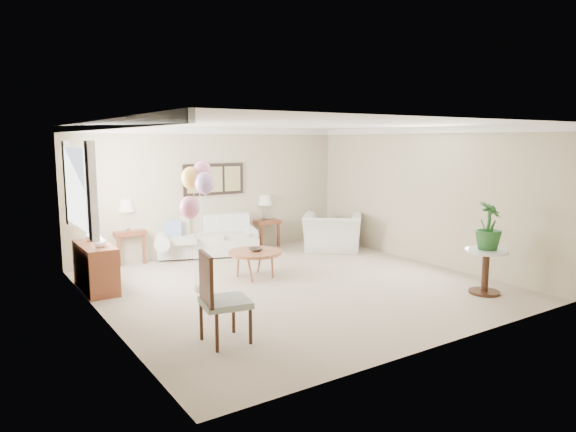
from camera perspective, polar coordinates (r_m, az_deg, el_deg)
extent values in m
plane|color=#B29E8C|center=(8.48, 0.63, -7.69)|extent=(6.00, 6.00, 0.00)
cube|color=#BAAD8B|center=(10.82, -8.28, 2.74)|extent=(6.00, 0.04, 2.60)
cube|color=#BAAD8B|center=(6.00, 16.90, -2.06)|extent=(6.00, 0.04, 2.60)
cube|color=#BAAD8B|center=(7.01, -20.14, -0.74)|extent=(0.04, 6.00, 2.60)
cube|color=#BAAD8B|center=(10.19, 14.79, 2.21)|extent=(0.04, 6.00, 2.60)
cube|color=white|center=(8.15, 0.66, 10.09)|extent=(6.00, 6.00, 0.02)
cube|color=white|center=(10.74, -8.35, 9.33)|extent=(6.00, 0.06, 0.12)
cube|color=white|center=(6.94, -20.42, 9.45)|extent=(0.06, 6.00, 0.12)
cube|color=white|center=(10.11, 14.94, 9.20)|extent=(0.06, 6.00, 0.12)
cube|color=white|center=(8.43, -22.49, 3.00)|extent=(0.04, 1.40, 1.20)
cube|color=white|center=(7.61, -20.97, 2.56)|extent=(0.10, 0.22, 1.40)
cube|color=white|center=(9.27, -23.26, 3.39)|extent=(0.10, 0.22, 1.40)
cube|color=black|center=(10.77, -8.24, 4.06)|extent=(1.35, 0.04, 0.65)
cube|color=#8C8C59|center=(10.57, -10.25, 3.93)|extent=(0.36, 0.02, 0.52)
cube|color=#8C8C59|center=(10.74, -8.18, 4.05)|extent=(0.36, 0.02, 0.52)
cube|color=#8C8C59|center=(10.93, -6.19, 4.16)|extent=(0.36, 0.02, 0.52)
cube|color=silver|center=(10.70, -8.89, -3.28)|extent=(2.17, 1.46, 0.33)
cube|color=silver|center=(10.91, -9.59, -1.12)|extent=(1.96, 0.88, 0.50)
cylinder|color=silver|center=(10.31, -13.79, -2.68)|extent=(0.56, 0.87, 0.29)
cylinder|color=silver|center=(11.08, -4.39, -1.69)|extent=(0.56, 0.87, 0.29)
cube|color=beige|center=(10.40, -11.70, -2.57)|extent=(0.74, 0.81, 0.11)
cube|color=beige|center=(10.62, -8.81, -2.26)|extent=(0.74, 0.81, 0.11)
cube|color=beige|center=(10.87, -6.05, -1.97)|extent=(0.74, 0.81, 0.11)
cube|color=#7D9BC3|center=(10.46, -12.75, -1.42)|extent=(0.35, 0.11, 0.35)
cube|color=#D8C66C|center=(11.00, -6.14, -0.78)|extent=(0.35, 0.11, 0.35)
cube|color=#3A271C|center=(11.01, -5.35, -1.04)|extent=(0.31, 0.09, 0.31)
cube|color=silver|center=(10.74, -8.87, -4.24)|extent=(1.83, 0.73, 0.04)
cube|color=brown|center=(10.33, -17.41, -1.71)|extent=(0.59, 0.54, 0.09)
cube|color=brown|center=(10.13, -18.28, -3.82)|extent=(0.05, 0.05, 0.56)
cube|color=brown|center=(10.25, -15.72, -3.56)|extent=(0.05, 0.05, 0.56)
cube|color=brown|center=(10.54, -18.90, -3.38)|extent=(0.05, 0.05, 0.56)
cube|color=brown|center=(10.66, -16.43, -3.14)|extent=(0.05, 0.05, 0.56)
cube|color=brown|center=(11.43, -2.56, -0.59)|extent=(0.56, 0.51, 0.08)
cube|color=brown|center=(11.20, -2.99, -2.35)|extent=(0.05, 0.05, 0.53)
cube|color=brown|center=(11.42, -1.07, -2.13)|extent=(0.05, 0.05, 0.53)
cube|color=brown|center=(11.54, -4.01, -2.04)|extent=(0.05, 0.05, 0.53)
cube|color=brown|center=(11.76, -2.12, -1.83)|extent=(0.05, 0.05, 0.53)
cylinder|color=gray|center=(10.32, -17.43, -1.31)|extent=(0.14, 0.14, 0.06)
cylinder|color=gray|center=(10.29, -17.47, -0.33)|extent=(0.04, 0.04, 0.30)
cone|color=silver|center=(10.26, -17.54, 1.15)|extent=(0.34, 0.34, 0.24)
cylinder|color=gray|center=(11.42, -2.56, -0.25)|extent=(0.13, 0.13, 0.05)
cylinder|color=gray|center=(11.39, -2.56, 0.57)|extent=(0.04, 0.04, 0.27)
cone|color=silver|center=(11.36, -2.57, 1.80)|extent=(0.31, 0.31, 0.22)
cylinder|color=#A3643A|center=(8.86, -3.70, -4.07)|extent=(0.92, 0.92, 0.05)
cylinder|color=#A3643A|center=(9.20, -3.18, -5.08)|extent=(0.04, 0.04, 0.41)
cylinder|color=#A3643A|center=(9.00, -5.58, -5.42)|extent=(0.04, 0.04, 0.41)
cylinder|color=#A3643A|center=(8.63, -4.22, -6.00)|extent=(0.04, 0.04, 0.41)
cylinder|color=#A3643A|center=(8.84, -1.76, -5.63)|extent=(0.04, 0.04, 0.41)
imported|color=#312A24|center=(8.83, -3.60, -3.75)|extent=(0.24, 0.24, 0.06)
imported|color=silver|center=(11.04, 4.96, -1.84)|extent=(1.60, 1.59, 0.78)
cylinder|color=silver|center=(8.44, 21.19, -3.64)|extent=(0.64, 0.64, 0.04)
cylinder|color=#321A12|center=(8.52, 21.07, -5.89)|extent=(0.11, 0.11, 0.64)
cylinder|color=#321A12|center=(8.60, 20.96, -7.99)|extent=(0.47, 0.47, 0.01)
imported|color=#1C4722|center=(8.39, 21.41, -1.03)|extent=(0.52, 0.52, 0.73)
cube|color=gray|center=(6.10, -6.99, -9.51)|extent=(0.62, 0.62, 0.07)
cylinder|color=#321A12|center=(5.92, -7.89, -12.76)|extent=(0.04, 0.04, 0.44)
cylinder|color=#321A12|center=(6.10, -4.19, -12.04)|extent=(0.04, 0.04, 0.44)
cylinder|color=#321A12|center=(6.28, -9.61, -11.52)|extent=(0.04, 0.04, 0.44)
cylinder|color=#321A12|center=(6.45, -6.07, -10.90)|extent=(0.04, 0.04, 0.44)
cube|color=#321A12|center=(5.91, -9.10, -6.89)|extent=(0.13, 0.51, 0.59)
cube|color=brown|center=(8.68, -20.59, -5.34)|extent=(0.45, 1.20, 0.74)
cube|color=#321A12|center=(8.39, -20.09, -5.77)|extent=(0.46, 0.02, 0.70)
cube|color=#321A12|center=(8.96, -20.99, -4.93)|extent=(0.46, 0.02, 0.70)
imported|color=white|center=(8.29, -20.15, -2.61)|extent=(0.23, 0.23, 0.20)
imported|color=beige|center=(8.84, -21.00, -1.98)|extent=(0.23, 0.23, 0.21)
cube|color=gray|center=(8.22, -9.87, -8.03)|extent=(0.11, 0.11, 0.09)
ellipsoid|color=pink|center=(7.79, -10.88, 0.94)|extent=(0.30, 0.30, 0.34)
cylinder|color=silver|center=(8.00, -10.35, -4.12)|extent=(0.01, 0.01, 1.10)
ellipsoid|color=#AE89CA|center=(7.90, -9.24, 3.63)|extent=(0.30, 0.30, 0.34)
cylinder|color=silver|center=(8.03, -9.55, -2.77)|extent=(0.01, 0.01, 1.45)
ellipsoid|color=#F4BC4C|center=(8.03, -10.74, 4.18)|extent=(0.30, 0.30, 0.34)
cylinder|color=silver|center=(8.09, -10.29, -2.45)|extent=(0.01, 0.01, 1.52)
ellipsoid|color=pink|center=(8.06, -9.51, 4.84)|extent=(0.30, 0.30, 0.34)
cylinder|color=silver|center=(8.10, -9.68, -2.11)|extent=(0.01, 0.01, 1.61)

